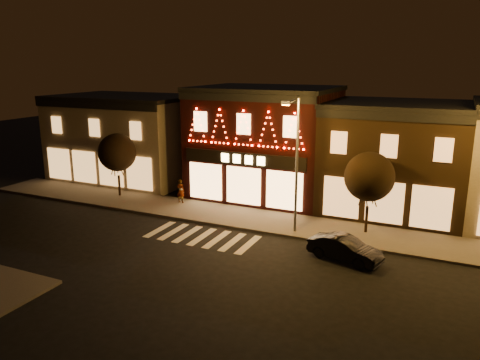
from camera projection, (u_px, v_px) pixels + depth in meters
The scene contains 10 objects.
ground at pixel (164, 262), 24.14m from camera, with size 120.00×120.00×0.00m, color black.
sidewalk_far at pixel (259, 220), 30.35m from camera, with size 44.00×4.00×0.15m, color #47423D.
building_left at pixel (128, 137), 40.83m from camera, with size 12.20×8.28×7.30m.
building_pulp at pixel (265, 142), 35.41m from camera, with size 10.20×8.34×8.30m.
building_right_a at pixel (395, 158), 31.66m from camera, with size 9.20×8.28×7.50m.
streetlamp_mid at pixel (295, 156), 26.85m from camera, with size 0.56×1.82×7.94m.
tree_left at pixel (117, 152), 34.94m from camera, with size 2.85×2.85×4.76m.
tree_right at pixel (369, 177), 27.20m from camera, with size 2.91×2.91×4.87m.
dark_sedan at pixel (345, 249), 24.26m from camera, with size 1.34×3.85×1.27m, color black.
pedestrian at pixel (181, 191), 33.67m from camera, with size 0.63×0.41×1.72m, color gray.
Camera 1 is at (12.94, -18.64, 10.06)m, focal length 34.94 mm.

